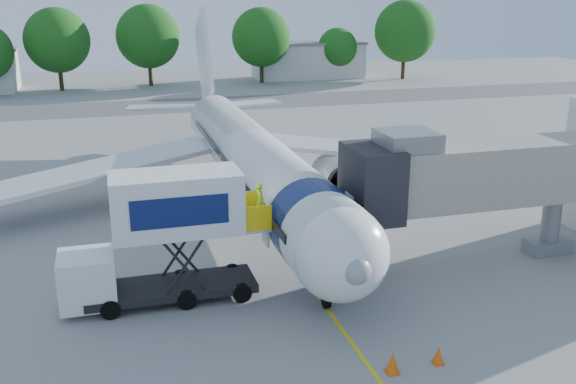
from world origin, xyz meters
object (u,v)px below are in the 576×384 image
object	(u,v)px
catering_hiloader	(162,239)
aircraft	(251,159)
jet_bridge	(474,175)
ground_tug	(376,370)

from	to	relation	value
catering_hiloader	aircraft	bearing A→B (deg)	60.60
jet_bridge	ground_tug	world-z (taller)	jet_bridge
aircraft	ground_tug	bearing A→B (deg)	-90.94
aircraft	ground_tug	size ratio (longest dim) A/B	9.74
jet_bridge	catering_hiloader	xyz separation A→B (m)	(-14.26, -0.00, -1.58)
aircraft	catering_hiloader	world-z (taller)	aircraft
catering_hiloader	ground_tug	xyz separation A→B (m)	(5.95, -8.30, -2.03)
ground_tug	jet_bridge	bearing A→B (deg)	64.47
aircraft	catering_hiloader	distance (m)	12.77
jet_bridge	ground_tug	distance (m)	12.29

